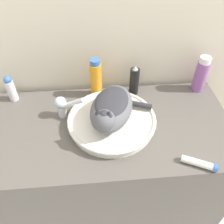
# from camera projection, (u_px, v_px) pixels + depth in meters

# --- Properties ---
(wall_back) EXTENTS (8.00, 0.05, 2.40)m
(wall_back) POSITION_uv_depth(u_px,v_px,m) (101.00, 22.00, 1.18)
(wall_back) COLOR beige
(wall_back) RESTS_ON ground_plane
(vanity_counter) EXTENTS (1.26, 0.61, 0.83)m
(vanity_counter) POSITION_uv_depth(u_px,v_px,m) (109.00, 171.00, 1.46)
(vanity_counter) COLOR #56514C
(vanity_counter) RESTS_ON ground_plane
(sink_basin) EXTENTS (0.43, 0.43, 0.05)m
(sink_basin) POSITION_uv_depth(u_px,v_px,m) (112.00, 121.00, 1.16)
(sink_basin) COLOR white
(sink_basin) RESTS_ON vanity_counter
(cat) EXTENTS (0.35, 0.36, 0.17)m
(cat) POSITION_uv_depth(u_px,v_px,m) (111.00, 108.00, 1.09)
(cat) COLOR #56565B
(cat) RESTS_ON sink_basin
(faucet) EXTENTS (0.15, 0.08, 0.14)m
(faucet) POSITION_uv_depth(u_px,v_px,m) (63.00, 105.00, 1.18)
(faucet) COLOR silver
(faucet) RESTS_ON vanity_counter
(hairspray_can_black) EXTENTS (0.05, 0.05, 0.18)m
(hairspray_can_black) POSITION_uv_depth(u_px,v_px,m) (134.00, 81.00, 1.31)
(hairspray_can_black) COLOR black
(hairspray_can_black) RESTS_ON vanity_counter
(shampoo_bottle_tall) EXTENTS (0.06, 0.06, 0.23)m
(shampoo_bottle_tall) POSITION_uv_depth(u_px,v_px,m) (96.00, 79.00, 1.28)
(shampoo_bottle_tall) COLOR orange
(shampoo_bottle_tall) RESTS_ON vanity_counter
(deodorant_stick) EXTENTS (0.05, 0.05, 0.15)m
(deodorant_stick) POSITION_uv_depth(u_px,v_px,m) (11.00, 88.00, 1.27)
(deodorant_stick) COLOR silver
(deodorant_stick) RESTS_ON vanity_counter
(mouthwash_bottle) EXTENTS (0.07, 0.07, 0.21)m
(mouthwash_bottle) POSITION_uv_depth(u_px,v_px,m) (201.00, 75.00, 1.32)
(mouthwash_bottle) COLOR #93569E
(mouthwash_bottle) RESTS_ON vanity_counter
(cream_tube) EXTENTS (0.15, 0.09, 0.04)m
(cream_tube) POSITION_uv_depth(u_px,v_px,m) (200.00, 163.00, 1.00)
(cream_tube) COLOR silver
(cream_tube) RESTS_ON vanity_counter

